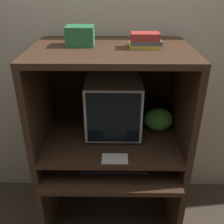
{
  "coord_description": "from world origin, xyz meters",
  "views": [
    {
      "loc": [
        0.02,
        -1.26,
        1.81
      ],
      "look_at": [
        0.0,
        0.34,
        0.99
      ],
      "focal_mm": 42.0,
      "sensor_mm": 36.0,
      "label": 1
    }
  ],
  "objects_px": {
    "mouse": "(157,166)",
    "book_stack": "(145,41)",
    "keyboard": "(114,166)",
    "snack_bag": "(159,120)",
    "crt_monitor": "(114,105)",
    "storage_box": "(80,36)"
  },
  "relations": [
    {
      "from": "snack_bag",
      "to": "storage_box",
      "type": "height_order",
      "value": "storage_box"
    },
    {
      "from": "keyboard",
      "to": "snack_bag",
      "type": "height_order",
      "value": "snack_bag"
    },
    {
      "from": "snack_bag",
      "to": "book_stack",
      "type": "distance_m",
      "value": 0.62
    },
    {
      "from": "keyboard",
      "to": "snack_bag",
      "type": "relative_size",
      "value": 2.19
    },
    {
      "from": "mouse",
      "to": "snack_bag",
      "type": "xyz_separation_m",
      "value": [
        0.02,
        0.24,
        0.24
      ]
    },
    {
      "from": "crt_monitor",
      "to": "mouse",
      "type": "bearing_deg",
      "value": -37.34
    },
    {
      "from": "crt_monitor",
      "to": "keyboard",
      "type": "relative_size",
      "value": 0.93
    },
    {
      "from": "crt_monitor",
      "to": "mouse",
      "type": "relative_size",
      "value": 6.25
    },
    {
      "from": "book_stack",
      "to": "storage_box",
      "type": "distance_m",
      "value": 0.4
    },
    {
      "from": "crt_monitor",
      "to": "snack_bag",
      "type": "distance_m",
      "value": 0.35
    },
    {
      "from": "mouse",
      "to": "keyboard",
      "type": "bearing_deg",
      "value": 179.09
    },
    {
      "from": "crt_monitor",
      "to": "book_stack",
      "type": "xyz_separation_m",
      "value": [
        0.19,
        -0.09,
        0.47
      ]
    },
    {
      "from": "mouse",
      "to": "book_stack",
      "type": "relative_size",
      "value": 0.37
    },
    {
      "from": "keyboard",
      "to": "mouse",
      "type": "xyz_separation_m",
      "value": [
        0.31,
        -0.0,
        0.0
      ]
    },
    {
      "from": "keyboard",
      "to": "mouse",
      "type": "height_order",
      "value": "mouse"
    },
    {
      "from": "mouse",
      "to": "storage_box",
      "type": "relative_size",
      "value": 0.41
    },
    {
      "from": "keyboard",
      "to": "snack_bag",
      "type": "distance_m",
      "value": 0.47
    },
    {
      "from": "mouse",
      "to": "storage_box",
      "type": "distance_m",
      "value": 1.01
    },
    {
      "from": "crt_monitor",
      "to": "snack_bag",
      "type": "xyz_separation_m",
      "value": [
        0.33,
        0.01,
        -0.12
      ]
    },
    {
      "from": "crt_monitor",
      "to": "keyboard",
      "type": "height_order",
      "value": "crt_monitor"
    },
    {
      "from": "mouse",
      "to": "crt_monitor",
      "type": "bearing_deg",
      "value": 142.66
    },
    {
      "from": "keyboard",
      "to": "book_stack",
      "type": "height_order",
      "value": "book_stack"
    }
  ]
}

